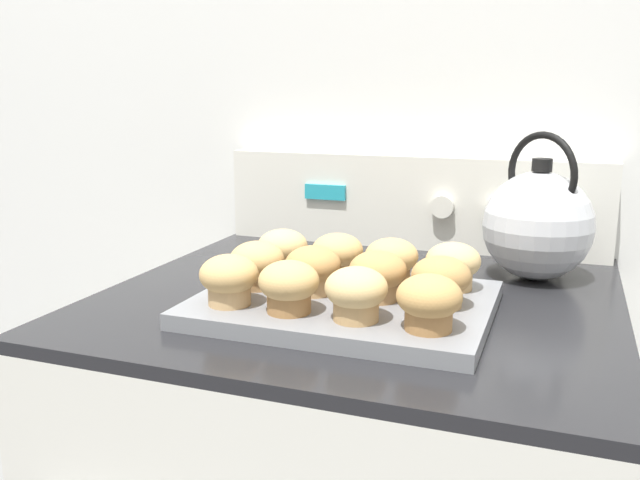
% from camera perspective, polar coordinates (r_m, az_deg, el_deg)
% --- Properties ---
extents(wall_back, '(8.00, 0.05, 2.40)m').
position_cam_1_polar(wall_back, '(1.34, 8.48, 13.18)').
color(wall_back, silver).
rests_on(wall_back, ground_plane).
extents(control_panel, '(0.73, 0.07, 0.18)m').
position_cam_1_polar(control_panel, '(1.30, 7.75, 3.23)').
color(control_panel, silver).
rests_on(control_panel, stove_range).
extents(muffin_pan, '(0.39, 0.30, 0.02)m').
position_cam_1_polar(muffin_pan, '(0.93, 2.10, -5.41)').
color(muffin_pan, slate).
rests_on(muffin_pan, stove_range).
extents(muffin_r0_c0, '(0.08, 0.08, 0.07)m').
position_cam_1_polar(muffin_r0_c0, '(0.89, -7.67, -3.25)').
color(muffin_r0_c0, tan).
rests_on(muffin_r0_c0, muffin_pan).
extents(muffin_r0_c1, '(0.08, 0.08, 0.07)m').
position_cam_1_polar(muffin_r0_c1, '(0.85, -2.64, -3.86)').
color(muffin_r0_c1, olive).
rests_on(muffin_r0_c1, muffin_pan).
extents(muffin_r0_c2, '(0.08, 0.08, 0.07)m').
position_cam_1_polar(muffin_r0_c2, '(0.82, 3.06, -4.45)').
color(muffin_r0_c2, tan).
rests_on(muffin_r0_c2, muffin_pan).
extents(muffin_r0_c3, '(0.08, 0.08, 0.07)m').
position_cam_1_polar(muffin_r0_c3, '(0.80, 9.17, -5.12)').
color(muffin_r0_c3, olive).
rests_on(muffin_r0_c3, muffin_pan).
extents(muffin_r1_c0, '(0.08, 0.08, 0.07)m').
position_cam_1_polar(muffin_r1_c0, '(0.96, -5.32, -1.98)').
color(muffin_r1_c0, '#A37A4C').
rests_on(muffin_r1_c0, muffin_pan).
extents(muffin_r1_c1, '(0.08, 0.08, 0.07)m').
position_cam_1_polar(muffin_r1_c1, '(0.93, -0.61, -2.43)').
color(muffin_r1_c1, tan).
rests_on(muffin_r1_c1, muffin_pan).
extents(muffin_r1_c2, '(0.08, 0.08, 0.07)m').
position_cam_1_polar(muffin_r1_c2, '(0.90, 4.87, -2.92)').
color(muffin_r1_c2, '#A37A4C').
rests_on(muffin_r1_c2, muffin_pan).
extents(muffin_r1_c3, '(0.08, 0.08, 0.07)m').
position_cam_1_polar(muffin_r1_c3, '(0.89, 10.14, -3.38)').
color(muffin_r1_c3, '#A37A4C').
rests_on(muffin_r1_c3, muffin_pan).
extents(muffin_r2_c0, '(0.08, 0.08, 0.07)m').
position_cam_1_polar(muffin_r2_c0, '(1.04, -3.17, -0.82)').
color(muffin_r2_c0, tan).
rests_on(muffin_r2_c0, muffin_pan).
extents(muffin_r2_c1, '(0.08, 0.08, 0.07)m').
position_cam_1_polar(muffin_r2_c1, '(1.01, 1.47, -1.22)').
color(muffin_r2_c1, olive).
rests_on(muffin_r2_c1, muffin_pan).
extents(muffin_r2_c2, '(0.08, 0.08, 0.07)m').
position_cam_1_polar(muffin_r2_c2, '(0.98, 6.03, -1.68)').
color(muffin_r2_c2, olive).
rests_on(muffin_r2_c2, muffin_pan).
extents(muffin_r2_c3, '(0.08, 0.08, 0.07)m').
position_cam_1_polar(muffin_r2_c3, '(0.97, 11.13, -2.07)').
color(muffin_r2_c3, tan).
rests_on(muffin_r2_c3, muffin_pan).
extents(tea_kettle, '(0.19, 0.17, 0.23)m').
position_cam_1_polar(tea_kettle, '(1.12, 17.83, 1.33)').
color(tea_kettle, silver).
rests_on(tea_kettle, stove_range).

